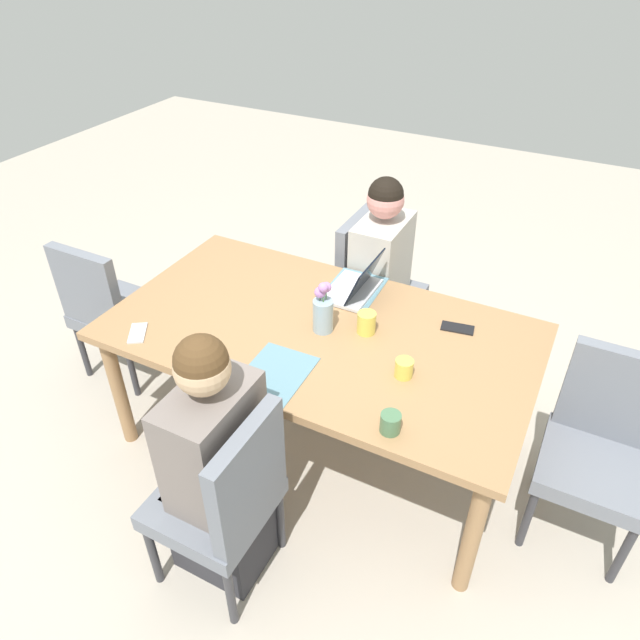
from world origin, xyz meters
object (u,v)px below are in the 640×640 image
person_near_left_near (379,287)px  coffee_mug_centre_left (404,368)px  coffee_mug_near_left (366,323)px  chair_head_right_left_far (110,306)px  person_far_left_mid (219,473)px  phone_black (457,328)px  chair_near_left_near (371,283)px  laptop_near_left_near (355,286)px  coffee_mug_near_right (390,423)px  chair_head_left_right_near (602,442)px  flower_vase (323,310)px  chair_far_left_mid (226,496)px  dining_table (320,341)px  phone_silver (138,333)px

person_near_left_near → coffee_mug_centre_left: bearing=117.4°
person_near_left_near → coffee_mug_near_left: bearing=106.6°
person_near_left_near → chair_head_right_left_far: size_ratio=1.33×
person_far_left_mid → phone_black: size_ratio=7.97×
chair_near_left_near → chair_head_right_left_far: 1.51m
person_near_left_near → laptop_near_left_near: bearing=93.6°
coffee_mug_near_right → chair_near_left_near: bearing=-64.6°
chair_head_left_right_near → flower_vase: size_ratio=3.48×
chair_head_left_right_near → phone_black: (0.71, -0.18, 0.24)m
flower_vase → chair_near_left_near: bearing=-83.4°
person_far_left_mid → coffee_mug_near_left: 0.93m
person_near_left_near → flower_vase: person_near_left_near is taller
chair_near_left_near → chair_far_left_mid: same height
chair_head_right_left_far → coffee_mug_near_right: 1.88m
person_near_left_near → laptop_near_left_near: person_near_left_near is taller
chair_far_left_mid → phone_black: size_ratio=6.00×
person_far_left_mid → chair_head_right_left_far: (1.25, -0.71, -0.03)m
dining_table → person_near_left_near: size_ratio=1.65×
chair_head_left_right_near → chair_head_right_left_far: bearing=4.1°
flower_vase → phone_silver: bearing=29.6°
chair_head_right_left_far → person_near_left_near: bearing=-147.0°
coffee_mug_near_right → dining_table: bearing=-40.5°
chair_near_left_near → phone_silver: (0.65, 1.25, 0.24)m
chair_head_right_left_far → laptop_near_left_near: 1.41m
laptop_near_left_near → coffee_mug_near_left: 0.33m
chair_far_left_mid → coffee_mug_centre_left: size_ratio=11.08×
person_near_left_near → coffee_mug_centre_left: person_near_left_near is taller
flower_vase → coffee_mug_near_right: flower_vase is taller
coffee_mug_near_right → phone_black: bearing=-93.3°
coffee_mug_centre_left → phone_black: 0.44m
flower_vase → phone_black: flower_vase is taller
phone_silver → chair_head_right_left_far: bearing=-154.7°
laptop_near_left_near → coffee_mug_centre_left: bearing=132.6°
dining_table → coffee_mug_near_right: coffee_mug_near_right is taller
person_near_left_near → flower_vase: bearing=91.6°
coffee_mug_near_right → phone_black: (-0.04, -0.74, -0.04)m
dining_table → person_near_left_near: (0.01, -0.77, -0.14)m
chair_far_left_mid → chair_head_right_left_far: (1.32, -0.77, 0.00)m
coffee_mug_near_left → coffee_mug_near_right: size_ratio=1.28×
chair_head_right_left_far → phone_silver: chair_head_right_left_far is taller
dining_table → chair_near_left_near: (0.08, -0.83, -0.17)m
flower_vase → phone_silver: 0.86m
person_near_left_near → coffee_mug_near_left: (-0.21, 0.69, 0.26)m
chair_near_left_near → flower_vase: 0.90m
phone_black → person_near_left_near: bearing=-49.0°
person_near_left_near → chair_head_left_right_near: person_near_left_near is taller
person_far_left_mid → chair_head_left_right_near: bearing=-146.1°
coffee_mug_centre_left → chair_head_right_left_far: bearing=-2.0°
chair_near_left_near → phone_silver: chair_near_left_near is taller
phone_black → phone_silver: bearing=19.2°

